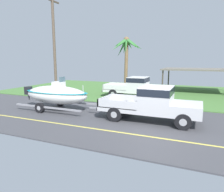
% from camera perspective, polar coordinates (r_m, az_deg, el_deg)
% --- Properties ---
extents(ground, '(36.00, 22.00, 0.11)m').
position_cam_1_polar(ground, '(19.26, 16.47, -0.54)').
color(ground, '#424247').
extents(pickup_truck_towing, '(5.67, 2.14, 1.92)m').
position_cam_1_polar(pickup_truck_towing, '(11.58, 11.93, -1.68)').
color(pickup_truck_towing, silver).
rests_on(pickup_truck_towing, ground).
extents(boat_on_trailer, '(6.04, 2.35, 2.26)m').
position_cam_1_polar(boat_on_trailer, '(14.41, -15.13, 0.39)').
color(boat_on_trailer, gray).
rests_on(boat_on_trailer, ground).
extents(parked_pickup_background, '(5.49, 2.02, 1.87)m').
position_cam_1_polar(parked_pickup_background, '(18.36, 7.06, 2.61)').
color(parked_pickup_background, silver).
rests_on(parked_pickup_background, ground).
extents(carport_awning, '(6.92, 4.59, 2.47)m').
position_cam_1_polar(carport_awning, '(22.89, 22.69, 6.66)').
color(carport_awning, '#4C4238').
rests_on(carport_awning, ground).
extents(palm_tree_near_left, '(3.02, 3.33, 5.68)m').
position_cam_1_polar(palm_tree_near_left, '(21.95, 4.05, 12.65)').
color(palm_tree_near_left, brown).
rests_on(palm_tree_near_left, ground).
extents(utility_pole, '(0.24, 1.80, 8.96)m').
position_cam_1_polar(utility_pole, '(19.71, -15.59, 13.31)').
color(utility_pole, brown).
rests_on(utility_pole, ground).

